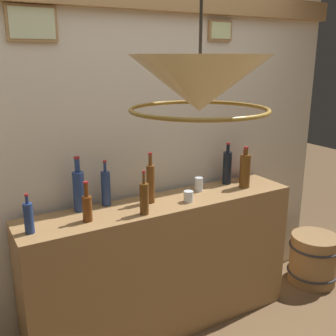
{
  "coord_description": "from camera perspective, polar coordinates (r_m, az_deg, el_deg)",
  "views": [
    {
      "loc": [
        -1.23,
        -1.34,
        1.91
      ],
      "look_at": [
        0.0,
        0.78,
        1.22
      ],
      "focal_mm": 42.33,
      "sensor_mm": 36.0,
      "label": 1
    }
  ],
  "objects": [
    {
      "name": "panelled_rear_partition",
      "position": [
        2.79,
        -3.33,
        3.63
      ],
      "size": [
        3.25,
        0.15,
        2.51
      ],
      "color": "beige",
      "rests_on": "ground"
    },
    {
      "name": "pendant_lamp",
      "position": [
        1.5,
        4.57,
        11.81
      ],
      "size": [
        0.53,
        0.53,
        0.57
      ],
      "color": "beige"
    },
    {
      "name": "liquor_bottle_scotch",
      "position": [
        2.98,
        11.02,
        -0.35
      ],
      "size": [
        0.08,
        0.08,
        0.31
      ],
      "color": "#5D3712",
      "rests_on": "bar_shelf_unit"
    },
    {
      "name": "liquor_bottle_brandy",
      "position": [
        2.31,
        -19.43,
        -6.76
      ],
      "size": [
        0.05,
        0.05,
        0.23
      ],
      "color": "navy",
      "rests_on": "bar_shelf_unit"
    },
    {
      "name": "bar_shelf_unit",
      "position": [
        2.87,
        -0.52,
        -14.02
      ],
      "size": [
        1.94,
        0.39,
        0.97
      ],
      "primitive_type": "cube",
      "color": "#9E7547",
      "rests_on": "ground"
    },
    {
      "name": "liquor_bottle_mezcal",
      "position": [
        2.62,
        -2.53,
        -2.13
      ],
      "size": [
        0.05,
        0.05,
        0.34
      ],
      "color": "brown",
      "rests_on": "bar_shelf_unit"
    },
    {
      "name": "liquor_bottle_sherry",
      "position": [
        3.04,
        8.52,
        0.13
      ],
      "size": [
        0.07,
        0.07,
        0.32
      ],
      "color": "black",
      "rests_on": "bar_shelf_unit"
    },
    {
      "name": "liquor_bottle_vermouth",
      "position": [
        2.61,
        -8.94,
        -2.84
      ],
      "size": [
        0.06,
        0.06,
        0.3
      ],
      "color": "navy",
      "rests_on": "bar_shelf_unit"
    },
    {
      "name": "liquor_bottle_vodka",
      "position": [
        2.53,
        -12.74,
        -3.06
      ],
      "size": [
        0.07,
        0.07,
        0.35
      ],
      "color": "navy",
      "rests_on": "bar_shelf_unit"
    },
    {
      "name": "liquor_bottle_gin",
      "position": [
        3.17,
        10.92,
        -0.18
      ],
      "size": [
        0.07,
        0.07,
        0.25
      ],
      "color": "maroon",
      "rests_on": "bar_shelf_unit"
    },
    {
      "name": "liquor_bottle_rye",
      "position": [
        2.44,
        -3.45,
        -4.36
      ],
      "size": [
        0.06,
        0.06,
        0.28
      ],
      "color": "brown",
      "rests_on": "bar_shelf_unit"
    },
    {
      "name": "wooden_barrel",
      "position": [
        3.75,
        20.19,
        -12.16
      ],
      "size": [
        0.43,
        0.43,
        0.43
      ],
      "color": "#9E7547",
      "rests_on": "ground"
    },
    {
      "name": "glass_tumbler_rocks",
      "position": [
        2.87,
        4.45,
        -2.36
      ],
      "size": [
        0.06,
        0.06,
        0.1
      ],
      "color": "silver",
      "rests_on": "bar_shelf_unit"
    },
    {
      "name": "liquor_bottle_rum",
      "position": [
        2.39,
        -11.56,
        -5.49
      ],
      "size": [
        0.06,
        0.06,
        0.24
      ],
      "color": "brown",
      "rests_on": "bar_shelf_unit"
    },
    {
      "name": "glass_tumbler_highball",
      "position": [
        2.66,
        2.96,
        -4.11
      ],
      "size": [
        0.06,
        0.06,
        0.07
      ],
      "color": "silver",
      "rests_on": "bar_shelf_unit"
    }
  ]
}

